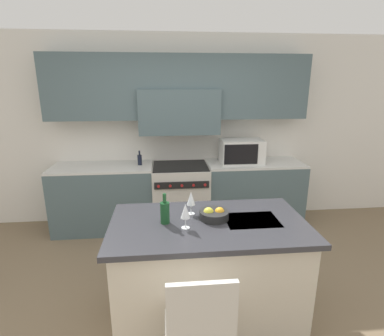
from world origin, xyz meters
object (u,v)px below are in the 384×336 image
microwave (242,151)px  range_stove (181,196)px  island_chair (200,332)px  fruit_bowl (214,214)px  wine_glass_far (190,199)px  oil_bottle_on_counter (140,160)px  wine_glass_near (185,212)px  wine_bottle (165,212)px

microwave → range_stove: bearing=-178.8°
island_chair → fruit_bowl: (0.22, 0.83, 0.39)m
wine_glass_far → oil_bottle_on_counter: (-0.56, 1.69, -0.06)m
range_stove → microwave: size_ratio=1.54×
microwave → oil_bottle_on_counter: 1.44m
wine_glass_near → fruit_bowl: (0.25, 0.15, -0.10)m
microwave → island_chair: size_ratio=0.60×
wine_bottle → oil_bottle_on_counter: bearing=100.3°
range_stove → wine_glass_far: (-0.00, -1.64, 0.61)m
microwave → island_chair: microwave is taller
island_chair → wine_glass_near: wine_glass_near is taller
oil_bottle_on_counter → wine_glass_near: bearing=-75.8°
microwave → wine_bottle: bearing=-121.3°
island_chair → wine_glass_far: bearing=88.1°
range_stove → wine_bottle: bearing=-97.2°
wine_glass_far → fruit_bowl: 0.24m
island_chair → oil_bottle_on_counter: 2.71m
wine_glass_far → oil_bottle_on_counter: wine_glass_far is taller
island_chair → wine_glass_near: size_ratio=4.79×
microwave → fruit_bowl: 1.90m
range_stove → island_chair: (-0.04, -2.57, 0.11)m
wine_glass_near → oil_bottle_on_counter: wine_glass_near is taller
microwave → oil_bottle_on_counter: bearing=178.9°
oil_bottle_on_counter → range_stove: bearing=-4.7°
fruit_bowl → oil_bottle_on_counter: bearing=112.6°
wine_glass_near → oil_bottle_on_counter: 2.01m
wine_bottle → range_stove: bearing=82.8°
wine_glass_near → wine_glass_far: bearing=76.2°
wine_glass_far → microwave: bearing=62.1°
island_chair → oil_bottle_on_counter: size_ratio=4.96×
wine_glass_far → wine_bottle: bearing=-145.5°
microwave → fruit_bowl: size_ratio=2.39×
fruit_bowl → wine_glass_far: bearing=150.0°
island_chair → range_stove: bearing=89.2°
range_stove → island_chair: island_chair is taller
oil_bottle_on_counter → wine_bottle: bearing=-79.7°
wine_glass_far → fruit_bowl: size_ratio=0.84×
range_stove → fruit_bowl: fruit_bowl is taller
wine_glass_far → fruit_bowl: bearing=-30.0°
range_stove → wine_bottle: size_ratio=3.62×
range_stove → wine_glass_near: size_ratio=4.41×
microwave → island_chair: bearing=-109.3°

